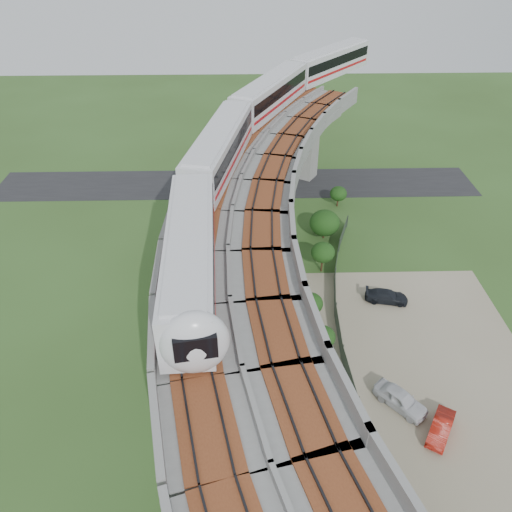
{
  "coord_description": "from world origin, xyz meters",
  "views": [
    {
      "loc": [
        1.12,
        -27.04,
        29.05
      ],
      "look_at": [
        1.87,
        3.44,
        7.5
      ],
      "focal_mm": 35.0,
      "sensor_mm": 36.0,
      "label": 1
    }
  ],
  "objects_px": {
    "car_white": "(401,399)",
    "car_red": "(441,428)",
    "metro_train": "(267,123)",
    "car_dark": "(387,296)"
  },
  "relations": [
    {
      "from": "car_white",
      "to": "car_dark",
      "type": "bearing_deg",
      "value": 39.72
    },
    {
      "from": "car_red",
      "to": "car_dark",
      "type": "distance_m",
      "value": 13.67
    },
    {
      "from": "car_white",
      "to": "car_red",
      "type": "xyz_separation_m",
      "value": [
        2.1,
        -2.32,
        -0.1
      ]
    },
    {
      "from": "car_red",
      "to": "metro_train",
      "type": "bearing_deg",
      "value": 144.72
    },
    {
      "from": "car_white",
      "to": "car_red",
      "type": "relative_size",
      "value": 1.14
    },
    {
      "from": "car_red",
      "to": "car_dark",
      "type": "height_order",
      "value": "car_red"
    },
    {
      "from": "car_red",
      "to": "car_dark",
      "type": "xyz_separation_m",
      "value": [
        -0.35,
        13.66,
        -0.03
      ]
    },
    {
      "from": "metro_train",
      "to": "car_white",
      "type": "xyz_separation_m",
      "value": [
        8.58,
        -22.91,
        -11.59
      ]
    },
    {
      "from": "metro_train",
      "to": "car_red",
      "type": "xyz_separation_m",
      "value": [
        10.68,
        -25.23,
        -11.7
      ]
    },
    {
      "from": "metro_train",
      "to": "car_dark",
      "type": "relative_size",
      "value": 15.55
    }
  ]
}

